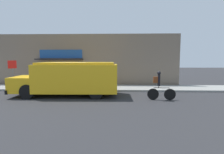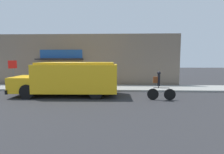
# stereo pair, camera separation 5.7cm
# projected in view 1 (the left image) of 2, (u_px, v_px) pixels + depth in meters

# --- Properties ---
(ground_plane) EXTENTS (70.00, 70.00, 0.00)m
(ground_plane) POSITION_uv_depth(u_px,v_px,m) (70.00, 91.00, 12.80)
(ground_plane) COLOR #2B2B2D
(sidewalk) EXTENTS (28.00, 2.54, 0.14)m
(sidewalk) POSITION_uv_depth(u_px,v_px,m) (74.00, 88.00, 14.05)
(sidewalk) COLOR gray
(sidewalk) RESTS_ON ground_plane
(storefront) EXTENTS (17.78, 1.10, 4.53)m
(storefront) POSITION_uv_depth(u_px,v_px,m) (77.00, 60.00, 15.43)
(storefront) COLOR #756656
(storefront) RESTS_ON ground_plane
(school_bus) EXTENTS (6.68, 2.72, 2.16)m
(school_bus) POSITION_uv_depth(u_px,v_px,m) (70.00, 78.00, 11.22)
(school_bus) COLOR yellow
(school_bus) RESTS_ON ground_plane
(cyclist) EXTENTS (1.63, 0.21, 1.68)m
(cyclist) POSITION_uv_depth(u_px,v_px,m) (160.00, 86.00, 10.11)
(cyclist) COLOR black
(cyclist) RESTS_ON ground_plane
(stop_sign_post) EXTENTS (0.45, 0.45, 2.17)m
(stop_sign_post) POSITION_uv_depth(u_px,v_px,m) (13.00, 69.00, 13.32)
(stop_sign_post) COLOR slate
(stop_sign_post) RESTS_ON sidewalk
(trash_bin) EXTENTS (0.50, 0.50, 0.84)m
(trash_bin) POSITION_uv_depth(u_px,v_px,m) (30.00, 81.00, 14.44)
(trash_bin) COLOR #38383D
(trash_bin) RESTS_ON sidewalk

